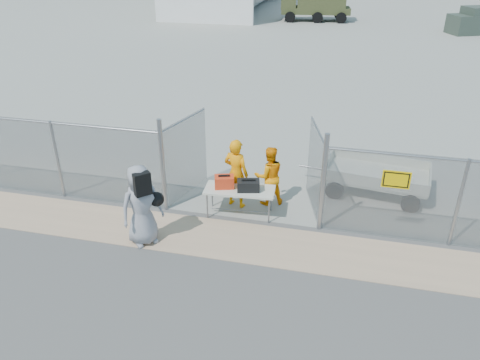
% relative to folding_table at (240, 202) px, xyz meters
% --- Properties ---
extents(ground, '(160.00, 160.00, 0.00)m').
position_rel_folding_table_xyz_m(ground, '(0.05, -2.18, -0.37)').
color(ground, '#4C4C4C').
extents(tarmac_inside, '(160.00, 80.00, 0.01)m').
position_rel_folding_table_xyz_m(tarmac_inside, '(0.05, 39.82, -0.37)').
color(tarmac_inside, gray).
rests_on(tarmac_inside, ground).
extents(dirt_strip, '(44.00, 1.60, 0.01)m').
position_rel_folding_table_xyz_m(dirt_strip, '(0.05, -1.18, -0.37)').
color(dirt_strip, tan).
rests_on(dirt_strip, ground).
extents(chain_link_fence, '(40.00, 0.20, 2.20)m').
position_rel_folding_table_xyz_m(chain_link_fence, '(0.05, -0.18, 0.73)').
color(chain_link_fence, gray).
rests_on(chain_link_fence, ground).
extents(folding_table, '(1.81, 0.86, 0.75)m').
position_rel_folding_table_xyz_m(folding_table, '(0.00, 0.00, 0.00)').
color(folding_table, beige).
rests_on(folding_table, ground).
extents(orange_bag, '(0.56, 0.45, 0.30)m').
position_rel_folding_table_xyz_m(orange_bag, '(-0.40, 0.01, 0.52)').
color(orange_bag, red).
rests_on(orange_bag, folding_table).
extents(black_duffel, '(0.61, 0.44, 0.27)m').
position_rel_folding_table_xyz_m(black_duffel, '(0.23, -0.01, 0.51)').
color(black_duffel, black).
rests_on(black_duffel, folding_table).
extents(security_worker_left, '(0.79, 0.63, 1.88)m').
position_rel_folding_table_xyz_m(security_worker_left, '(-0.20, 0.45, 0.57)').
color(security_worker_left, '#FF9306').
rests_on(security_worker_left, ground).
extents(security_worker_right, '(0.97, 0.88, 1.63)m').
position_rel_folding_table_xyz_m(security_worker_right, '(0.61, 0.76, 0.44)').
color(security_worker_right, '#FF9306').
rests_on(security_worker_right, ground).
extents(visitor, '(1.12, 1.12, 1.96)m').
position_rel_folding_table_xyz_m(visitor, '(-1.89, -1.69, 0.61)').
color(visitor, gray).
rests_on(visitor, ground).
extents(utility_trailer, '(3.83, 2.34, 0.88)m').
position_rel_folding_table_xyz_m(utility_trailer, '(3.41, 2.07, 0.06)').
color(utility_trailer, beige).
rests_on(utility_trailer, ground).
extents(military_truck, '(5.98, 2.81, 2.75)m').
position_rel_folding_table_xyz_m(military_truck, '(-1.08, 32.43, 1.00)').
color(military_truck, '#3D4322').
rests_on(military_truck, ground).
extents(parked_vehicle_near, '(4.54, 3.38, 1.87)m').
position_rel_folding_table_xyz_m(parked_vehicle_near, '(11.19, 29.15, 0.56)').
color(parked_vehicle_near, '#384439').
rests_on(parked_vehicle_near, ground).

